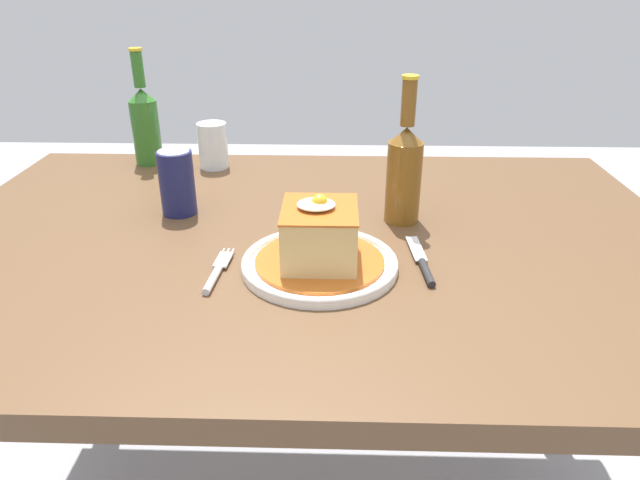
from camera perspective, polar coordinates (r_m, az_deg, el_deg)
dining_table at (r=1.07m, az=-1.21°, el=-4.09°), size 1.35×0.92×0.72m
main_plate at (r=0.90m, az=-0.04°, el=-2.32°), size 0.25×0.25×0.02m
sandwich_meal at (r=0.88m, az=-0.05°, el=0.23°), size 0.20×0.20×0.12m
fork at (r=0.90m, az=-10.28°, el=-3.24°), size 0.03×0.14×0.01m
knife at (r=0.92m, az=10.25°, el=-2.49°), size 0.03×0.17×0.01m
soda_can at (r=1.12m, az=-14.03°, el=5.55°), size 0.07×0.07×0.12m
beer_bottle_amber at (r=1.05m, az=8.37°, el=6.93°), size 0.06×0.06×0.27m
beer_bottle_green at (r=1.43m, az=-17.00°, el=11.13°), size 0.06×0.06×0.27m
drinking_glass at (r=1.38m, az=-10.57°, el=8.92°), size 0.07×0.07×0.10m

